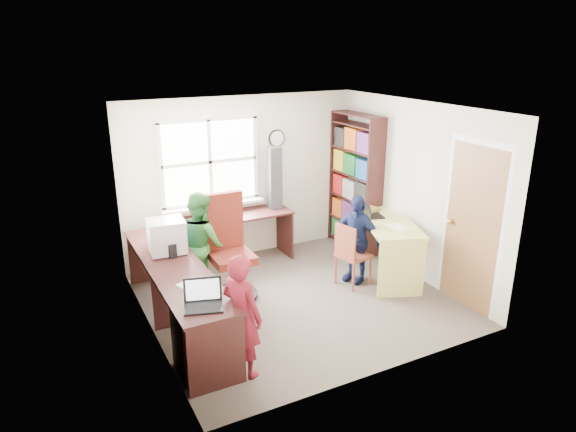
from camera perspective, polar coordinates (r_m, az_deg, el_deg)
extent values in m
cube|color=#4A413A|center=(6.61, 1.01, -9.36)|extent=(3.60, 3.40, 0.02)
cube|color=white|center=(5.87, 1.15, 11.96)|extent=(3.60, 3.40, 0.02)
cube|color=silver|center=(7.61, -5.07, 4.22)|extent=(3.60, 0.02, 2.40)
cube|color=silver|center=(4.79, 10.88, -5.02)|extent=(3.60, 0.02, 2.40)
cube|color=silver|center=(5.55, -15.61, -2.05)|extent=(0.02, 3.40, 2.40)
cube|color=silver|center=(7.13, 13.98, 2.72)|extent=(0.02, 3.40, 2.40)
cube|color=white|center=(7.35, -8.68, 5.96)|extent=(1.40, 0.01, 1.20)
cube|color=white|center=(7.35, -8.67, 5.95)|extent=(1.48, 0.04, 1.28)
cube|color=olive|center=(6.47, 19.74, -1.37)|extent=(0.02, 0.82, 2.00)
sphere|color=gold|center=(6.66, 17.49, -0.56)|extent=(0.07, 0.07, 0.07)
cylinder|color=black|center=(7.69, -1.28, 8.63)|extent=(0.26, 0.03, 0.26)
cylinder|color=white|center=(7.67, -1.22, 8.61)|extent=(0.22, 0.01, 0.22)
cube|color=#391917|center=(5.87, -12.48, -5.51)|extent=(0.60, 2.70, 0.03)
cube|color=#391917|center=(7.40, -5.89, 0.00)|extent=(1.65, 0.56, 0.03)
cube|color=#391917|center=(6.03, -12.22, -8.76)|extent=(0.56, 0.03, 0.72)
cube|color=#391917|center=(4.94, -7.91, -15.22)|extent=(0.56, 0.03, 0.72)
cube|color=#391917|center=(7.21, -15.08, -4.30)|extent=(0.56, 0.03, 0.72)
cube|color=#391917|center=(7.83, -0.36, -1.73)|extent=(0.03, 0.52, 0.72)
cube|color=#391917|center=(5.24, -9.32, -13.15)|extent=(0.54, 0.45, 0.72)
cube|color=#E3E071|center=(7.10, 11.07, -0.66)|extent=(1.10, 1.52, 0.03)
cube|color=#E3E071|center=(6.66, 12.50, -5.83)|extent=(0.57, 0.25, 0.77)
cube|color=#E3E071|center=(7.84, 9.49, -1.79)|extent=(0.57, 0.25, 0.77)
cube|color=#391917|center=(7.58, 9.63, 2.78)|extent=(0.30, 0.02, 2.10)
cube|color=#391917|center=(8.37, 5.55, 4.49)|extent=(0.30, 0.02, 2.10)
cube|color=#391917|center=(7.77, 7.82, 11.10)|extent=(0.30, 1.00, 0.02)
cube|color=#391917|center=(8.28, 7.21, -2.95)|extent=(0.30, 1.00, 0.02)
cube|color=#391917|center=(8.16, 7.31, -0.60)|extent=(0.30, 1.00, 0.02)
cube|color=#391917|center=(8.04, 7.42, 1.96)|extent=(0.30, 1.00, 0.02)
cube|color=#391917|center=(7.94, 7.53, 4.58)|extent=(0.30, 1.00, 0.02)
cube|color=#391917|center=(7.85, 7.65, 7.27)|extent=(0.30, 1.00, 0.02)
cube|color=#391917|center=(7.79, 7.77, 10.01)|extent=(0.30, 1.00, 0.02)
cube|color=#A61719|center=(8.00, 8.46, -2.67)|extent=(0.25, 0.28, 0.27)
cube|color=#174C8E|center=(8.24, 7.17, -1.90)|extent=(0.25, 0.30, 0.29)
cube|color=#1C762B|center=(8.47, 6.03, -1.22)|extent=(0.25, 0.26, 0.30)
cube|color=gold|center=(7.87, 8.59, -0.12)|extent=(0.25, 0.28, 0.30)
cube|color=#672F76|center=(8.12, 7.28, 0.59)|extent=(0.25, 0.30, 0.32)
cube|color=#D56217|center=(8.36, 6.12, 1.05)|extent=(0.25, 0.26, 0.29)
cube|color=black|center=(7.76, 8.73, 2.60)|extent=(0.25, 0.28, 0.32)
cube|color=beige|center=(8.01, 7.38, 3.05)|extent=(0.25, 0.30, 0.29)
cube|color=#A61719|center=(8.25, 6.21, 3.62)|extent=(0.25, 0.26, 0.30)
cube|color=#174C8E|center=(7.66, 8.86, 5.20)|extent=(0.25, 0.28, 0.29)
cube|color=#1C762B|center=(7.92, 7.50, 5.76)|extent=(0.25, 0.30, 0.30)
cube|color=gold|center=(8.15, 6.30, 6.26)|extent=(0.25, 0.26, 0.32)
cube|color=#672F76|center=(7.58, 9.01, 8.05)|extent=(0.25, 0.28, 0.30)
cube|color=#D56217|center=(7.84, 7.62, 8.53)|extent=(0.25, 0.30, 0.32)
cube|color=black|center=(8.08, 6.40, 8.77)|extent=(0.25, 0.26, 0.29)
cylinder|color=black|center=(6.68, -6.07, -8.73)|extent=(0.62, 0.62, 0.06)
cylinder|color=black|center=(6.57, -6.15, -6.76)|extent=(0.07, 0.07, 0.46)
cube|color=maroon|center=(6.46, -6.23, -4.64)|extent=(0.51, 0.51, 0.10)
cube|color=maroon|center=(6.52, -7.13, -0.49)|extent=(0.49, 0.09, 0.73)
cylinder|color=brown|center=(6.77, 7.26, -6.78)|extent=(0.04, 0.04, 0.41)
cylinder|color=brown|center=(6.99, 9.12, -6.02)|extent=(0.04, 0.04, 0.41)
cylinder|color=brown|center=(6.97, 5.33, -5.91)|extent=(0.04, 0.04, 0.41)
cylinder|color=brown|center=(7.19, 7.19, -5.20)|extent=(0.04, 0.04, 0.41)
cube|color=brown|center=(6.89, 7.30, -4.37)|extent=(0.45, 0.45, 0.04)
cube|color=brown|center=(6.69, 6.36, -2.90)|extent=(0.10, 0.36, 0.45)
cube|color=silver|center=(6.23, -13.19, -3.87)|extent=(0.32, 0.26, 0.02)
cube|color=silver|center=(6.15, -13.33, -2.16)|extent=(0.44, 0.40, 0.39)
cube|color=#3F72F2|center=(6.19, -11.45, -1.91)|extent=(0.03, 0.32, 0.28)
cube|color=black|center=(4.93, -9.35, -9.96)|extent=(0.42, 0.36, 0.02)
cube|color=black|center=(4.99, -9.47, -8.02)|extent=(0.36, 0.17, 0.24)
cube|color=white|center=(4.98, -9.46, -8.07)|extent=(0.31, 0.13, 0.19)
cube|color=black|center=(7.26, 9.51, 0.07)|extent=(0.28, 0.34, 0.02)
cube|color=black|center=(7.19, 8.71, 0.75)|extent=(0.12, 0.31, 0.20)
cube|color=#3F72F2|center=(7.19, 8.78, 0.75)|extent=(0.10, 0.27, 0.16)
cube|color=black|center=(6.04, -12.78, -3.79)|extent=(0.10, 0.10, 0.17)
cube|color=black|center=(6.55, -14.52, -2.01)|extent=(0.12, 0.12, 0.20)
cube|color=black|center=(7.55, -1.52, 4.23)|extent=(0.19, 0.17, 0.92)
cube|color=red|center=(7.44, 8.79, 0.72)|extent=(0.34, 0.34, 0.06)
cube|color=white|center=(5.36, -10.45, -7.62)|extent=(0.33, 0.37, 0.00)
cube|color=white|center=(6.88, 12.08, -1.22)|extent=(0.21, 0.29, 0.00)
imported|color=#307834|center=(7.22, -8.80, 0.69)|extent=(0.16, 0.13, 0.28)
imported|color=maroon|center=(5.00, -5.15, -10.97)|extent=(0.47, 0.55, 1.26)
imported|color=#337830|center=(6.57, -9.59, -3.11)|extent=(0.66, 0.77, 1.37)
imported|color=#161F47|center=(6.93, 7.55, -2.54)|extent=(0.56, 0.77, 1.21)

